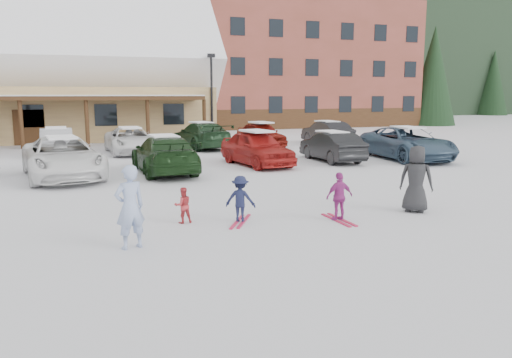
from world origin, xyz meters
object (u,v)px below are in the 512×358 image
object	(u,v)px
parked_car_5	(332,146)
parked_car_6	(407,143)
child_magenta	(339,197)
parked_car_11	(201,135)
parked_car_2	(63,158)
day_lodge	(1,82)
parked_car_4	(257,148)
parked_car_12	(261,134)
toddler_red	(183,205)
parked_car_9	(57,142)
alpine_hotel	(267,39)
child_navy	(240,199)
lamp_post	(212,91)
bystander_dark	(416,179)
parked_car_13	(327,133)
parked_car_10	(131,141)
adult_skier	(130,207)
parked_car_3	(164,154)

from	to	relation	value
parked_car_5	parked_car_6	xyz separation A→B (m)	(3.78, -0.56, 0.08)
child_magenta	parked_car_11	bearing A→B (deg)	-93.38
child_magenta	parked_car_2	world-z (taller)	parked_car_2
day_lodge	parked_car_4	distance (m)	22.08
child_magenta	parked_car_12	world-z (taller)	parked_car_12
toddler_red	parked_car_9	world-z (taller)	parked_car_9
alpine_hotel	child_navy	distance (m)	40.87
parked_car_2	parked_car_6	bearing A→B (deg)	-6.90
toddler_red	parked_car_11	world-z (taller)	parked_car_11
parked_car_5	parked_car_2	bearing A→B (deg)	4.93
lamp_post	parked_car_4	bearing A→B (deg)	-95.32
bystander_dark	parked_car_11	size ratio (longest dim) A/B	0.34
parked_car_5	lamp_post	bearing A→B (deg)	-78.54
alpine_hotel	parked_car_12	world-z (taller)	alpine_hotel
parked_car_12	parked_car_13	distance (m)	4.41
parked_car_5	parked_car_10	xyz separation A→B (m)	(-8.71, 6.31, -0.01)
alpine_hotel	parked_car_13	distance (m)	22.27
day_lodge	bystander_dark	size ratio (longest dim) A/B	16.14
toddler_red	parked_car_6	world-z (taller)	parked_car_6
bystander_dark	parked_car_6	xyz separation A→B (m)	(6.47, 9.42, -0.12)
child_navy	parked_car_9	size ratio (longest dim) A/B	0.27
parked_car_2	parked_car_12	size ratio (longest dim) A/B	1.31
lamp_post	child_magenta	bearing A→B (deg)	-96.18
parked_car_10	parked_car_11	size ratio (longest dim) A/B	0.95
child_navy	parked_car_6	world-z (taller)	parked_car_6
adult_skier	parked_car_10	world-z (taller)	adult_skier
parked_car_13	parked_car_12	bearing A→B (deg)	-3.20
parked_car_5	parked_car_13	world-z (taller)	parked_car_13
bystander_dark	parked_car_10	bearing A→B (deg)	-26.49
parked_car_3	parked_car_11	size ratio (longest dim) A/B	0.98
parked_car_6	parked_car_11	distance (m)	11.63
child_magenta	adult_skier	bearing A→B (deg)	5.46
child_magenta	child_navy	bearing A→B (deg)	-17.23
parked_car_4	parked_car_5	xyz separation A→B (m)	(3.80, 0.14, -0.07)
parked_car_10	lamp_post	bearing A→B (deg)	43.02
parked_car_4	parked_car_10	world-z (taller)	parked_car_4
parked_car_11	parked_car_6	bearing A→B (deg)	127.76
adult_skier	parked_car_2	bearing A→B (deg)	-99.65
parked_car_2	parked_car_11	distance (m)	11.24
toddler_red	parked_car_2	distance (m)	8.64
child_magenta	parked_car_2	size ratio (longest dim) A/B	0.22
child_navy	child_magenta	bearing A→B (deg)	-166.18
toddler_red	adult_skier	bearing A→B (deg)	45.77
toddler_red	bystander_dark	world-z (taller)	bystander_dark
bystander_dark	parked_car_12	size ratio (longest dim) A/B	0.42
day_lodge	parked_car_10	bearing A→B (deg)	-56.83
parked_car_10	parked_car_13	bearing A→B (deg)	1.10
child_magenta	parked_car_13	distance (m)	19.49
parked_car_10	parked_car_13	xyz separation A→B (m)	(12.21, 1.04, 0.03)
bystander_dark	parked_car_10	xyz separation A→B (m)	(-6.02, 16.29, -0.21)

